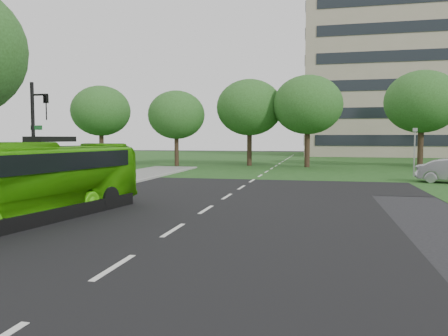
% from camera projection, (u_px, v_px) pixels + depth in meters
% --- Properties ---
extents(ground, '(160.00, 160.00, 0.00)m').
position_uv_depth(ground, '(192.00, 219.00, 15.59)').
color(ground, black).
rests_on(ground, ground).
extents(street_surfaces, '(120.00, 120.00, 0.15)m').
position_uv_depth(street_surfaces, '(263.00, 171.00, 37.83)').
color(street_surfaces, black).
rests_on(street_surfaces, ground).
extents(office_building, '(40.10, 20.10, 25.00)m').
position_uv_depth(office_building, '(433.00, 78.00, 70.30)').
color(office_building, gray).
rests_on(office_building, ground).
extents(tree_park_a, '(5.76, 5.76, 7.65)m').
position_uv_depth(tree_park_a, '(176.00, 115.00, 44.21)').
color(tree_park_a, black).
rests_on(tree_park_a, ground).
extents(tree_park_b, '(6.76, 6.76, 8.87)m').
position_uv_depth(tree_park_b, '(250.00, 108.00, 44.69)').
color(tree_park_b, black).
rests_on(tree_park_b, ground).
extents(tree_park_c, '(6.75, 6.75, 8.96)m').
position_uv_depth(tree_park_c, '(308.00, 105.00, 42.40)').
color(tree_park_c, black).
rests_on(tree_park_c, ground).
extents(tree_park_d, '(7.12, 7.12, 9.41)m').
position_uv_depth(tree_park_d, '(422.00, 102.00, 42.34)').
color(tree_park_d, black).
rests_on(tree_park_d, ground).
extents(tree_park_f, '(6.38, 6.38, 8.51)m').
position_uv_depth(tree_park_f, '(101.00, 111.00, 47.32)').
color(tree_park_f, black).
rests_on(tree_park_f, ground).
extents(bus, '(3.92, 10.13, 2.75)m').
position_uv_depth(bus, '(31.00, 181.00, 15.38)').
color(bus, '#40AC0C').
rests_on(bus, ground).
extents(traffic_light, '(0.83, 0.21, 5.19)m').
position_uv_depth(traffic_light, '(37.00, 134.00, 18.07)').
color(traffic_light, black).
rests_on(traffic_light, ground).
extents(camera_pole, '(0.35, 0.32, 3.61)m').
position_uv_depth(camera_pole, '(415.00, 145.00, 32.46)').
color(camera_pole, gray).
rests_on(camera_pole, ground).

